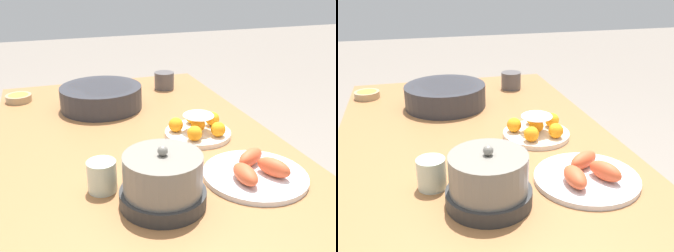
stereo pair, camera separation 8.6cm
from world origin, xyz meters
The scene contains 8 objects.
dining_table centered at (0.00, 0.00, 0.62)m, with size 1.42×0.88×0.71m.
cake_plate centered at (-0.04, -0.19, 0.74)m, with size 0.22×0.22×0.08m.
serving_bowl centered at (0.33, 0.06, 0.76)m, with size 0.31×0.31×0.09m.
sauce_bowl centered at (0.51, 0.37, 0.72)m, with size 0.10×0.10×0.03m.
seafood_platter centered at (-0.34, -0.23, 0.73)m, with size 0.27×0.27×0.06m.
cup_near centered at (0.49, -0.25, 0.75)m, with size 0.09×0.09×0.08m.
cup_far centered at (-0.27, 0.16, 0.75)m, with size 0.07×0.07×0.08m.
warming_pot centered at (-0.37, 0.03, 0.77)m, with size 0.20×0.20×0.15m.
Camera 1 is at (-1.12, 0.27, 1.23)m, focal length 42.00 mm.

